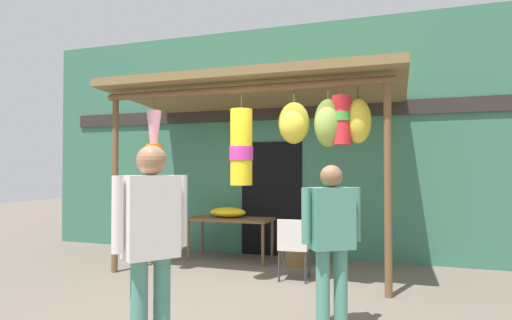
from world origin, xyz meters
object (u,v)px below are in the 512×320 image
Objects in this scene: wicker_basket_by_table at (295,255)px; vendor_in_orange at (332,234)px; flower_heap_on_table at (228,212)px; display_table at (231,222)px; customer_foreground at (151,236)px; folding_chair at (293,244)px.

wicker_basket_by_table is 0.32× the size of vendor_in_orange.
flower_heap_on_table is 1.28× the size of wicker_basket_by_table.
customer_foreground is at bearing -76.99° from display_table.
flower_heap_on_table reaches higher than display_table.
flower_heap_on_table is 3.42m from vendor_in_orange.
customer_foreground is (0.87, -3.78, 0.38)m from display_table.
wicker_basket_by_table is 2.91m from vendor_in_orange.
vendor_in_orange is at bearing 44.78° from customer_foreground.
flower_heap_on_table is 1.75m from folding_chair.
display_table is 0.19m from flower_heap_on_table.
vendor_in_orange is at bearing -69.54° from wicker_basket_by_table.
display_table is at bearing -178.33° from wicker_basket_by_table.
customer_foreground reaches higher than wicker_basket_by_table.
vendor_in_orange is at bearing -65.07° from folding_chair.
vendor_in_orange reaches higher than wicker_basket_by_table.
wicker_basket_by_table is (1.09, 0.03, -0.49)m from display_table.
wicker_basket_by_table is (1.16, -0.04, -0.65)m from flower_heap_on_table.
display_table is at bearing 103.01° from customer_foreground.
flower_heap_on_table is at bearing 103.77° from customer_foreground.
flower_heap_on_table is 3.97m from customer_foreground.
wicker_basket_by_table is 3.92m from customer_foreground.
customer_foreground reaches higher than flower_heap_on_table.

